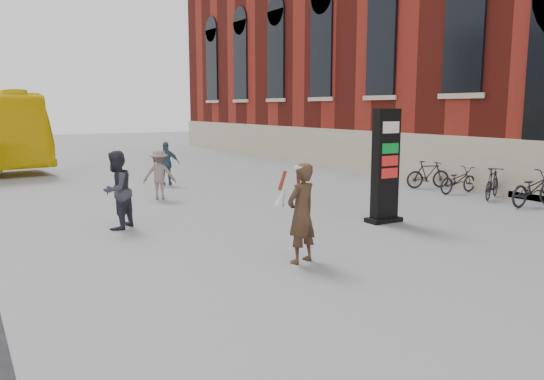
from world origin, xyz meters
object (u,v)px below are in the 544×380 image
bike_7 (428,174)px  bike_6 (458,180)px  info_pylon (385,166)px  pedestrian_c (167,164)px  woman (301,212)px  pedestrian_a (116,190)px  bike_4 (533,188)px  bike_5 (492,183)px  pedestrian_b (159,174)px

bike_7 → bike_6: bearing=-160.0°
info_pylon → pedestrian_c: (-2.37, 8.68, -0.59)m
woman → pedestrian_c: size_ratio=1.16×
pedestrian_a → bike_4: size_ratio=0.95×
pedestrian_c → pedestrian_a: bearing=86.2°
bike_7 → bike_4: bearing=-160.0°
bike_5 → bike_6: (0.00, 1.28, -0.05)m
bike_5 → bike_7: bearing=-24.6°
bike_5 → bike_7: size_ratio=1.02×
bike_4 → pedestrian_a: bearing=73.7°
pedestrian_b → bike_4: 10.88m
pedestrian_b → bike_4: (8.69, -6.54, -0.26)m
bike_4 → bike_5: bike_4 is taller
pedestrian_b → pedestrian_a: bearing=80.0°
pedestrian_b → bike_6: size_ratio=0.93×
bike_4 → bike_7: bearing=-0.1°
info_pylon → bike_6: bearing=23.0°
pedestrian_a → pedestrian_b: bearing=-166.5°
bike_5 → pedestrian_b: bearing=34.5°
pedestrian_b → pedestrian_c: bearing=-91.3°
woman → pedestrian_b: bearing=-106.1°
info_pylon → woman: 4.09m
bike_5 → bike_6: 1.28m
woman → pedestrian_b: 7.77m
bike_6 → info_pylon: bearing=111.5°
bike_4 → bike_5: bearing=-0.1°
info_pylon → bike_6: 5.59m
pedestrian_b → info_pylon: bearing=143.6°
bike_4 → bike_7: bike_4 is taller
pedestrian_b → bike_7: bearing=-174.2°
info_pylon → woman: (-3.65, -1.79, -0.44)m
info_pylon → pedestrian_b: bearing=121.9°
pedestrian_c → pedestrian_b: bearing=91.2°
pedestrian_a → bike_4: 11.32m
pedestrian_b → bike_5: (8.69, -5.20, -0.28)m
woman → bike_7: (8.76, 5.12, -0.45)m
bike_4 → bike_7: (0.00, 3.90, -0.03)m
info_pylon → bike_5: bearing=9.7°
pedestrian_c → info_pylon: bearing=130.5°
info_pylon → woman: info_pylon is taller
info_pylon → pedestrian_a: (-5.75, 2.59, -0.47)m
pedestrian_c → bike_4: (7.49, -9.24, -0.28)m
info_pylon → pedestrian_c: size_ratio=1.76×
woman → pedestrian_b: size_ratio=1.19×
info_pylon → pedestrian_b: size_ratio=1.81×
info_pylon → woman: size_ratio=1.52×
bike_7 → bike_5: bearing=-160.0°
bike_5 → bike_7: bike_5 is taller
pedestrian_b → bike_5: pedestrian_b is taller
woman → bike_6: bearing=-171.9°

